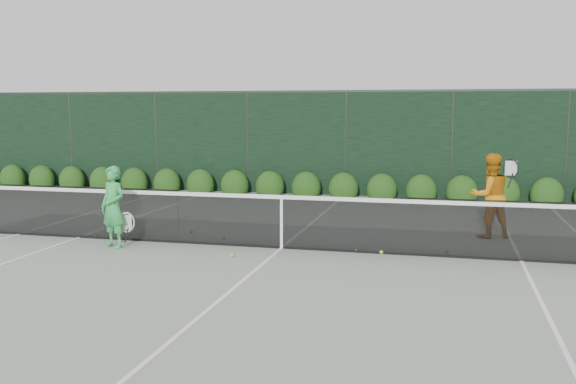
# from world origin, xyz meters

# --- Properties ---
(ground) EXTENTS (80.00, 80.00, 0.00)m
(ground) POSITION_xyz_m (0.00, 0.00, 0.00)
(ground) COLOR gray
(ground) RESTS_ON ground
(tennis_net) EXTENTS (12.90, 0.10, 1.07)m
(tennis_net) POSITION_xyz_m (-0.02, 0.00, 0.53)
(tennis_net) COLOR black
(tennis_net) RESTS_ON ground
(player_woman) EXTENTS (0.67, 0.53, 1.49)m
(player_woman) POSITION_xyz_m (-3.00, -0.62, 0.74)
(player_woman) COLOR green
(player_woman) RESTS_ON ground
(player_man) EXTENTS (0.98, 0.89, 1.66)m
(player_man) POSITION_xyz_m (3.71, 1.99, 0.83)
(player_man) COLOR orange
(player_man) RESTS_ON ground
(court_lines) EXTENTS (11.03, 23.83, 0.01)m
(court_lines) POSITION_xyz_m (0.00, 0.00, 0.01)
(court_lines) COLOR white
(court_lines) RESTS_ON ground
(windscreen_fence) EXTENTS (32.00, 21.07, 3.06)m
(windscreen_fence) POSITION_xyz_m (0.00, -2.71, 1.51)
(windscreen_fence) COLOR black
(windscreen_fence) RESTS_ON ground
(hedge_row) EXTENTS (31.66, 0.65, 0.94)m
(hedge_row) POSITION_xyz_m (-0.00, 7.15, 0.23)
(hedge_row) COLOR #12350E
(hedge_row) RESTS_ON ground
(tennis_balls) EXTENTS (5.13, 1.91, 0.07)m
(tennis_balls) POSITION_xyz_m (0.33, 0.17, 0.03)
(tennis_balls) COLOR #A7D42F
(tennis_balls) RESTS_ON ground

